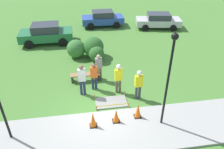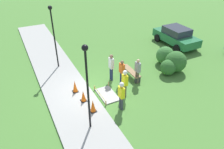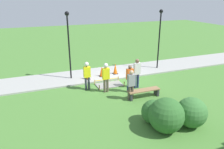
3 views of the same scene
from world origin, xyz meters
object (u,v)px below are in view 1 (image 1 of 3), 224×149
(traffic_cone_sidewalk_edge, at_px, (138,111))
(park_bench, at_px, (86,76))
(traffic_cone_far_patch, at_px, (116,116))
(bystander_in_orange_shirt, at_px, (94,75))
(worker_assistant, at_px, (118,76))
(worker_supervisor, at_px, (139,82))
(bystander_in_gray_shirt, at_px, (82,78))
(bystander_in_white_shirt, at_px, (99,66))
(lamppost_near, at_px, (170,70))
(parked_car_green, at_px, (46,33))
(parked_car_silver, at_px, (158,20))
(traffic_cone_near_patch, at_px, (93,120))
(parked_car_blue, at_px, (103,18))

(traffic_cone_sidewalk_edge, distance_m, park_bench, 4.34)
(traffic_cone_far_patch, height_order, bystander_in_orange_shirt, bystander_in_orange_shirt)
(park_bench, relative_size, worker_assistant, 1.05)
(worker_supervisor, distance_m, bystander_in_gray_shirt, 3.02)
(bystander_in_white_shirt, bearing_deg, lamppost_near, -59.96)
(worker_assistant, bearing_deg, parked_car_green, 120.67)
(bystander_in_white_shirt, xyz_separation_m, parked_car_silver, (6.60, 8.34, -0.24))
(bystander_in_orange_shirt, bearing_deg, traffic_cone_near_patch, -96.04)
(bystander_in_gray_shirt, bearing_deg, bystander_in_orange_shirt, 31.55)
(bystander_in_gray_shirt, bearing_deg, traffic_cone_sidewalk_edge, -42.95)
(parked_car_blue, bearing_deg, traffic_cone_far_patch, -93.81)
(parked_car_green, bearing_deg, parked_car_blue, 32.94)
(bystander_in_gray_shirt, xyz_separation_m, bystander_in_white_shirt, (1.04, 1.36, -0.10))
(lamppost_near, bearing_deg, bystander_in_white_shirt, 120.04)
(traffic_cone_near_patch, distance_m, parked_car_green, 10.71)
(parked_car_green, bearing_deg, traffic_cone_sidewalk_edge, -63.52)
(worker_supervisor, distance_m, parked_car_blue, 11.89)
(worker_supervisor, bearing_deg, park_bench, 140.21)
(traffic_cone_far_patch, xyz_separation_m, traffic_cone_sidewalk_edge, (1.08, 0.15, 0.02))
(worker_assistant, relative_size, bystander_in_white_shirt, 1.05)
(traffic_cone_far_patch, bearing_deg, traffic_cone_sidewalk_edge, 7.92)
(traffic_cone_sidewalk_edge, distance_m, worker_assistant, 2.37)
(bystander_in_orange_shirt, distance_m, parked_car_green, 7.97)
(park_bench, xyz_separation_m, parked_car_green, (-2.89, 6.29, 0.48))
(park_bench, bearing_deg, worker_supervisor, -39.79)
(traffic_cone_near_patch, bearing_deg, traffic_cone_far_patch, 7.34)
(worker_supervisor, height_order, parked_car_silver, worker_supervisor)
(lamppost_near, bearing_deg, park_bench, 127.29)
(lamppost_near, distance_m, parked_car_blue, 14.14)
(traffic_cone_near_patch, xyz_separation_m, traffic_cone_sidewalk_edge, (2.15, 0.29, -0.01))
(park_bench, xyz_separation_m, parked_car_silver, (7.39, 8.32, 0.39))
(traffic_cone_sidewalk_edge, height_order, parked_car_blue, parked_car_blue)
(traffic_cone_sidewalk_edge, relative_size, bystander_in_white_shirt, 0.43)
(bystander_in_white_shirt, bearing_deg, worker_supervisor, -49.69)
(traffic_cone_sidewalk_edge, xyz_separation_m, bystander_in_white_shirt, (-1.47, 3.69, 0.50))
(worker_supervisor, relative_size, bystander_in_orange_shirt, 1.05)
(traffic_cone_far_patch, height_order, bystander_in_gray_shirt, bystander_in_gray_shirt)
(lamppost_near, bearing_deg, traffic_cone_sidewalk_edge, 150.59)
(worker_supervisor, bearing_deg, bystander_in_gray_shirt, 163.93)
(worker_assistant, xyz_separation_m, parked_car_green, (-4.60, 7.76, -0.25))
(worker_supervisor, bearing_deg, parked_car_silver, 65.74)
(park_bench, relative_size, bystander_in_white_shirt, 1.10)
(bystander_in_orange_shirt, height_order, lamppost_near, lamppost_near)
(traffic_cone_near_patch, distance_m, parked_car_silver, 14.32)
(bystander_in_gray_shirt, distance_m, parked_car_green, 8.11)
(park_bench, relative_size, bystander_in_gray_shirt, 1.01)
(traffic_cone_far_patch, bearing_deg, parked_car_silver, 62.96)
(worker_supervisor, height_order, bystander_in_gray_shirt, bystander_in_gray_shirt)
(lamppost_near, height_order, parked_car_blue, lamppost_near)
(traffic_cone_far_patch, xyz_separation_m, worker_assistant, (0.53, 2.38, 0.62))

